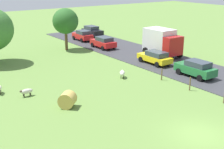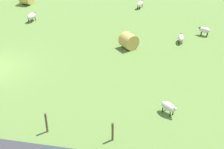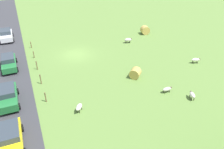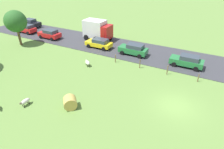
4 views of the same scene
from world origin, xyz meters
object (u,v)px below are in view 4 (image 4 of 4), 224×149
sheep_2 (25,101)px  hay_bale_0 (70,102)px  car_2 (50,34)px  car_5 (31,23)px  truck_0 (97,30)px  car_1 (27,29)px  car_4 (99,43)px  sheep_0 (88,63)px  tree_2 (16,21)px  car_3 (187,61)px  car_0 (134,49)px

sheep_2 → hay_bale_0: size_ratio=0.93×
car_2 → car_5: 9.56m
hay_bale_0 → truck_0: bearing=23.7°
car_1 → car_4: (0.02, -16.74, -0.05)m
sheep_0 → hay_bale_0: hay_bale_0 is taller
tree_2 → car_2: bearing=-25.1°
truck_0 → car_5: truck_0 is taller
sheep_2 → car_3: (15.87, -12.55, 0.44)m
car_3 → car_0: bearing=88.0°
tree_2 → truck_0: size_ratio=1.16×
sheep_2 → hay_bale_0: hay_bale_0 is taller
tree_2 → car_1: bearing=39.5°
tree_2 → truck_0: tree_2 is taller
car_2 → car_3: car_2 is taller
sheep_2 → car_5: bearing=46.6°
sheep_2 → hay_bale_0: bearing=-66.6°
sheep_2 → hay_bale_0: (1.79, -4.14, 0.18)m
sheep_2 → car_0: size_ratio=0.27×
car_1 → car_2: size_ratio=0.92×
hay_bale_0 → car_4: car_4 is taller
car_3 → car_4: 13.83m
car_0 → car_1: 22.77m
hay_bale_0 → car_3: bearing=-30.9°
car_5 → sheep_2: bearing=-133.4°
car_1 → car_4: size_ratio=0.88×
sheep_0 → car_2: 13.70m
sheep_0 → car_0: bearing=-32.8°
hay_bale_0 → truck_0: truck_0 is taller
car_1 → car_3: bearing=-90.4°
sheep_0 → car_4: car_4 is taller
tree_2 → car_2: 6.05m
car_1 → car_5: bearing=37.0°
car_2 → car_4: (0.34, -10.38, -0.05)m
car_3 → car_4: (0.22, 13.83, -0.05)m
car_1 → car_2: car_2 is taller
hay_bale_0 → car_0: size_ratio=0.29×
sheep_2 → car_0: bearing=-16.4°
truck_0 → car_0: size_ratio=1.15×
sheep_0 → sheep_2: size_ratio=0.95×
truck_0 → car_5: bearing=89.8°
sheep_2 → car_1: bearing=48.3°
hay_bale_0 → car_2: (13.97, 15.79, 0.27)m
sheep_2 → car_4: (16.10, 1.27, 0.39)m
car_4 → hay_bale_0: bearing=-159.3°
car_0 → car_3: bearing=-92.0°
car_1 → car_5: size_ratio=0.91×
sheep_0 → truck_0: size_ratio=0.23×
car_2 → hay_bale_0: bearing=-131.5°
tree_2 → car_3: tree_2 is taller
tree_2 → car_1: tree_2 is taller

